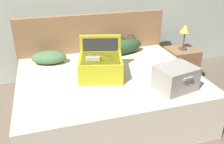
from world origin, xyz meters
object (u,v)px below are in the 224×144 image
bed (109,95)px  hard_case_medium (175,78)px  hard_case_large (101,65)px  duffel_bag (124,47)px  pillow_near_headboard (49,58)px  table_lamp (185,31)px  nightstand (181,65)px

bed → hard_case_medium: hard_case_medium is taller
hard_case_large → duffel_bag: (0.49, 0.59, -0.03)m
bed → pillow_near_headboard: pillow_near_headboard is taller
hard_case_large → hard_case_medium: 0.84m
table_lamp → hard_case_medium: bearing=-125.3°
hard_case_large → hard_case_medium: (0.67, -0.51, -0.01)m
bed → nightstand: 1.43m
pillow_near_headboard → nightstand: (1.97, -0.00, -0.35)m
duffel_bag → hard_case_large: bearing=-129.9°
bed → nightstand: (1.32, 0.56, -0.01)m
hard_case_large → nightstand: size_ratio=1.12×
hard_case_large → nightstand: hard_case_large is taller
bed → table_lamp: bearing=22.9°
hard_case_medium → bed: bearing=127.1°
bed → pillow_near_headboard: size_ratio=4.68×
duffel_bag → pillow_near_headboard: duffel_bag is taller
pillow_near_headboard → table_lamp: table_lamp is taller
pillow_near_headboard → table_lamp: bearing=-0.1°
duffel_bag → pillow_near_headboard: size_ratio=1.37×
nightstand → table_lamp: size_ratio=1.37×
pillow_near_headboard → table_lamp: (1.97, -0.00, 0.20)m
hard_case_large → duffel_bag: 0.77m
hard_case_large → hard_case_medium: hard_case_large is taller
duffel_bag → hard_case_medium: bearing=-80.9°
hard_case_medium → table_lamp: bearing=42.6°
duffel_bag → pillow_near_headboard: (-1.04, -0.05, -0.03)m
hard_case_large → table_lamp: 1.52m
hard_case_medium → duffel_bag: size_ratio=0.73×
bed → duffel_bag: bearing=56.8°
bed → hard_case_large: (-0.10, 0.02, 0.41)m
table_lamp → bed: bearing=-157.1°
hard_case_large → hard_case_medium: bearing=-23.4°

